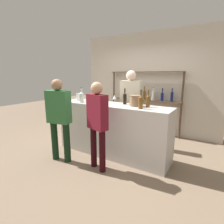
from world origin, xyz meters
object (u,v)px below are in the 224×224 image
at_px(wine_glass, 115,97).
at_px(customer_left, 59,115).
at_px(server_behind_counter, 131,102).
at_px(counter_bottle_2, 82,97).
at_px(customer_center, 97,119).
at_px(ice_bucket, 135,101).
at_px(counter_bottle_1, 125,98).
at_px(counter_bottle_0, 148,100).
at_px(cork_jar, 79,97).
at_px(counter_bottle_3, 141,102).

bearing_deg(wine_glass, customer_left, -130.05).
bearing_deg(server_behind_counter, customer_left, -34.03).
xyz_separation_m(counter_bottle_2, customer_center, (0.77, -0.48, -0.29)).
relative_size(wine_glass, ice_bucket, 0.78).
height_order(wine_glass, ice_bucket, ice_bucket).
bearing_deg(wine_glass, counter_bottle_1, 18.92).
xyz_separation_m(counter_bottle_0, customer_center, (-0.61, -0.72, -0.28)).
height_order(cork_jar, server_behind_counter, server_behind_counter).
relative_size(counter_bottle_3, customer_left, 0.21).
bearing_deg(cork_jar, ice_bucket, 1.16).
bearing_deg(customer_left, wine_glass, -50.65).
distance_m(counter_bottle_3, customer_center, 0.81).
xyz_separation_m(counter_bottle_3, customer_left, (-1.36, -0.64, -0.28)).
relative_size(counter_bottle_3, wine_glass, 1.87).
height_order(counter_bottle_2, wine_glass, counter_bottle_2).
bearing_deg(counter_bottle_0, cork_jar, -178.24).
relative_size(counter_bottle_2, wine_glass, 1.82).
bearing_deg(cork_jar, counter_bottle_2, -36.09).
distance_m(counter_bottle_1, cork_jar, 1.15).
distance_m(counter_bottle_2, counter_bottle_3, 1.33).
bearing_deg(cork_jar, customer_center, -33.00).
bearing_deg(server_behind_counter, counter_bottle_3, 28.72).
distance_m(counter_bottle_3, customer_left, 1.53).
xyz_separation_m(counter_bottle_0, server_behind_counter, (-0.66, 0.63, -0.17)).
distance_m(counter_bottle_1, counter_bottle_3, 0.53).
bearing_deg(server_behind_counter, wine_glass, -11.31).
xyz_separation_m(counter_bottle_0, wine_glass, (-0.71, -0.01, 0.01)).
bearing_deg(counter_bottle_1, wine_glass, -161.08).
relative_size(counter_bottle_1, counter_bottle_2, 1.02).
distance_m(counter_bottle_1, counter_bottle_2, 0.92).
height_order(ice_bucket, server_behind_counter, server_behind_counter).
relative_size(server_behind_counter, customer_left, 1.11).
bearing_deg(wine_glass, server_behind_counter, 85.76).
relative_size(cork_jar, customer_left, 0.11).
xyz_separation_m(counter_bottle_1, counter_bottle_3, (0.46, -0.27, 0.00)).
bearing_deg(cork_jar, counter_bottle_0, 1.76).
relative_size(counter_bottle_2, customer_center, 0.21).
bearing_deg(customer_center, counter_bottle_2, 73.77).
bearing_deg(server_behind_counter, ice_bucket, 25.56).
bearing_deg(counter_bottle_1, customer_center, -97.66).
relative_size(counter_bottle_0, customer_center, 0.22).
relative_size(counter_bottle_2, server_behind_counter, 0.18).
relative_size(counter_bottle_2, cork_jar, 1.92).
height_order(counter_bottle_1, server_behind_counter, server_behind_counter).
xyz_separation_m(counter_bottle_1, customer_left, (-0.90, -0.91, -0.28)).
xyz_separation_m(counter_bottle_1, wine_glass, (-0.20, -0.07, 0.01)).
distance_m(ice_bucket, customer_center, 0.84).
height_order(counter_bottle_1, customer_center, customer_center).
distance_m(counter_bottle_0, counter_bottle_3, 0.22).
bearing_deg(customer_center, customer_left, 114.70).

